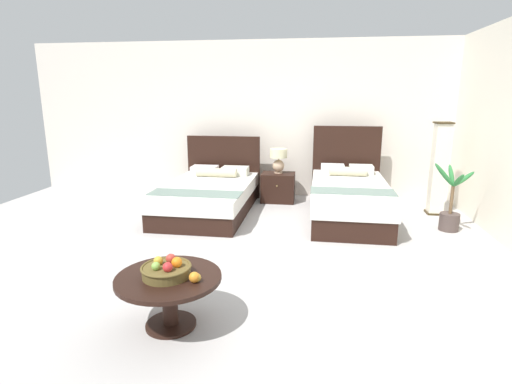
{
  "coord_description": "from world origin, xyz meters",
  "views": [
    {
      "loc": [
        0.55,
        -4.51,
        1.84
      ],
      "look_at": [
        -0.17,
        0.45,
        0.63
      ],
      "focal_mm": 28.33,
      "sensor_mm": 36.0,
      "label": 1
    }
  ],
  "objects": [
    {
      "name": "ground_plane",
      "position": [
        0.0,
        0.0,
        -0.01
      ],
      "size": [
        9.59,
        9.56,
        0.02
      ],
      "primitive_type": "cube",
      "color": "#B6B1AE"
    },
    {
      "name": "wall_back",
      "position": [
        0.0,
        2.98,
        1.4
      ],
      "size": [
        9.59,
        0.12,
        2.79
      ],
      "primitive_type": "cube",
      "color": "silver",
      "rests_on": "ground"
    },
    {
      "name": "bed_near_window",
      "position": [
        -1.09,
        1.6,
        0.27
      ],
      "size": [
        1.35,
        2.24,
        1.12
      ],
      "color": "black",
      "rests_on": "ground"
    },
    {
      "name": "bed_near_corner",
      "position": [
        1.09,
        1.6,
        0.32
      ],
      "size": [
        1.16,
        2.22,
        1.32
      ],
      "color": "black",
      "rests_on": "ground"
    },
    {
      "name": "nightstand",
      "position": [
        -0.06,
        2.41,
        0.25
      ],
      "size": [
        0.58,
        0.46,
        0.51
      ],
      "color": "black",
      "rests_on": "ground"
    },
    {
      "name": "table_lamp",
      "position": [
        -0.06,
        2.43,
        0.77
      ],
      "size": [
        0.3,
        0.3,
        0.43
      ],
      "color": "tan",
      "rests_on": "nightstand"
    },
    {
      "name": "coffee_table",
      "position": [
        -0.56,
        -1.68,
        0.34
      ],
      "size": [
        0.84,
        0.84,
        0.44
      ],
      "color": "black",
      "rests_on": "ground"
    },
    {
      "name": "fruit_bowl",
      "position": [
        -0.57,
        -1.69,
        0.5
      ],
      "size": [
        0.4,
        0.4,
        0.16
      ],
      "color": "brown",
      "rests_on": "coffee_table"
    },
    {
      "name": "loose_apple",
      "position": [
        -0.31,
        -1.75,
        0.48
      ],
      "size": [
        0.07,
        0.07,
        0.07
      ],
      "color": "gold",
      "rests_on": "coffee_table"
    },
    {
      "name": "loose_orange",
      "position": [
        -0.33,
        -1.76,
        0.48
      ],
      "size": [
        0.08,
        0.08,
        0.08
      ],
      "color": "orange",
      "rests_on": "coffee_table"
    },
    {
      "name": "floor_lamp_corner",
      "position": [
        2.48,
        2.01,
        0.72
      ],
      "size": [
        0.26,
        0.26,
        1.44
      ],
      "color": "#382C16",
      "rests_on": "ground"
    },
    {
      "name": "potted_palm",
      "position": [
        2.44,
        1.17,
        0.28
      ],
      "size": [
        0.58,
        0.56,
        0.97
      ],
      "color": "#493C38",
      "rests_on": "ground"
    }
  ]
}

